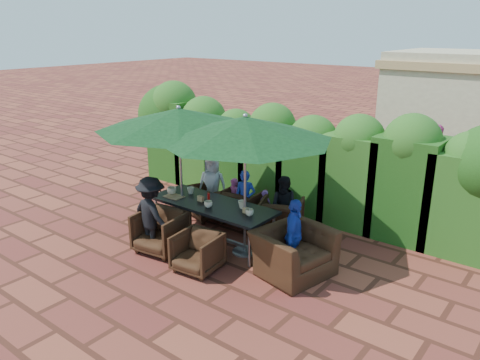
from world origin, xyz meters
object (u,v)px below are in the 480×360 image
Objects in this scene: chair_near_left at (161,230)px; chair_near_right at (197,250)px; umbrella_left at (179,119)px; chair_far_mid at (242,205)px; chair_end_right at (294,245)px; chair_far_left at (209,200)px; dining_table at (212,207)px; umbrella_right at (245,128)px; chair_far_right at (281,216)px.

chair_near_left reaches higher than chair_near_right.
umbrella_left reaches higher than chair_far_mid.
chair_near_right is 0.61× the size of chair_end_right.
chair_near_right is at bearing 148.23° from chair_far_left.
chair_near_right is (0.52, -0.96, -0.33)m from dining_table.
chair_far_left is at bearing 134.62° from dining_table.
chair_far_mid is at bearing -143.69° from chair_far_left.
umbrella_right is 3.68× the size of chair_far_right.
chair_far_right is 1.99m from chair_near_right.
chair_end_right reaches higher than chair_far_mid.
umbrella_left is 2.22m from chair_far_mid.
chair_near_left reaches higher than chair_far_left.
chair_far_mid reaches higher than dining_table.
chair_far_right is (1.51, 1.09, -1.82)m from umbrella_left.
chair_far_mid is at bearing 96.38° from dining_table.
umbrella_right is 2.55× the size of chair_end_right.
chair_far_left is at bearing 99.56° from umbrella_left.
chair_near_right is (0.98, -0.11, -0.05)m from chair_near_left.
chair_end_right is at bearing 109.04° from chair_far_right.
umbrella_left reaches higher than dining_table.
chair_near_left is (-1.30, -1.86, 0.01)m from chair_far_right.
umbrella_right is at bearing 173.39° from chair_far_left.
chair_near_left is (0.22, -0.77, -1.81)m from umbrella_left.
dining_table is 2.12× the size of chair_end_right.
chair_far_right is at bearing 53.64° from chair_end_right.
dining_table is at bearing -179.25° from umbrella_right.
umbrella_left reaches higher than chair_near_right.
dining_table is 1.23m from chair_far_left.
chair_end_right is at bearing -5.53° from umbrella_right.
chair_far_right is at bearing 173.75° from chair_far_mid.
dining_table is at bearing 91.72° from chair_far_mid.
chair_near_left is (-0.46, -0.85, -0.27)m from dining_table.
chair_near_right is (0.63, -2.00, -0.03)m from chair_far_mid.
dining_table is 1.34m from chair_far_right.
chair_end_right reaches higher than chair_near_left.
chair_far_mid is 0.97× the size of chair_far_right.
umbrella_left is at bearing -173.29° from dining_table.
chair_end_right is (1.28, 0.87, 0.15)m from chair_near_right.
chair_end_right is (1.80, -0.09, -0.18)m from dining_table.
dining_table is at bearing 156.01° from chair_far_left.
chair_near_right is at bearing 136.52° from chair_end_right.
dining_table is 1.71m from umbrella_right.
chair_end_right is at bearing 10.31° from chair_near_left.
chair_far_mid is at bearing 71.43° from chair_near_left.
chair_far_mid is (-0.85, 1.03, -1.83)m from umbrella_right.
chair_far_right is 1.47m from chair_end_right.
chair_near_left is 1.14× the size of chair_near_right.
chair_near_left is at bearing 167.03° from chair_near_right.
dining_table is 3.02× the size of chair_near_left.
umbrella_right is 2.27m from chair_far_mid.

